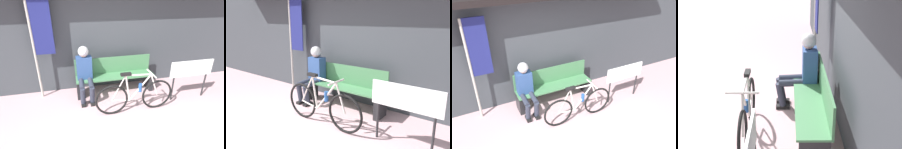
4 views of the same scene
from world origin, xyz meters
The scene contains 6 objects.
storefront_wall centered at (0.00, 2.28, 1.66)m, with size 12.00×0.56×3.20m.
park_bench_near centered at (0.31, 1.87, 0.41)m, with size 1.86×0.42×0.86m.
bicycle centered at (0.51, 0.97, 0.37)m, with size 1.62×0.40×0.89m.
person_seated centered at (-0.41, 1.75, 0.70)m, with size 0.34×0.65×1.21m.
banner_pole centered at (-1.28, 2.01, 1.45)m, with size 0.45×0.05×2.24m.
signboard centered at (1.88, 1.17, 0.69)m, with size 1.02×0.04×0.93m.
Camera 1 is at (-0.65, -1.84, 2.25)m, focal length 28.00 mm.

